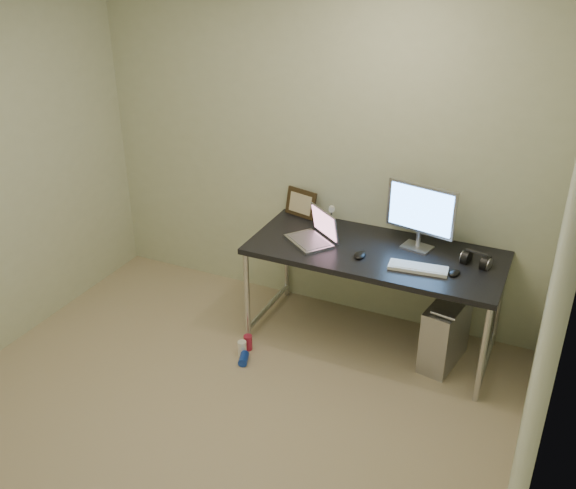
{
  "coord_description": "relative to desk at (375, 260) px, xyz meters",
  "views": [
    {
      "loc": [
        1.72,
        -2.42,
        2.77
      ],
      "look_at": [
        0.13,
        1.02,
        0.85
      ],
      "focal_mm": 40.0,
      "sensor_mm": 36.0,
      "label": 1
    }
  ],
  "objects": [
    {
      "name": "can_red",
      "position": [
        -0.76,
        -0.47,
        -0.62
      ],
      "size": [
        0.08,
        0.08,
        0.11
      ],
      "primitive_type": "cylinder",
      "rotation": [
        0.0,
        0.0,
        -0.34
      ],
      "color": "#AF203F",
      "rests_on": "ground"
    },
    {
      "name": "headphones",
      "position": [
        0.66,
        0.08,
        0.1
      ],
      "size": [
        0.2,
        0.12,
        0.12
      ],
      "rotation": [
        0.0,
        0.0,
        -0.24
      ],
      "color": "black",
      "rests_on": "desk"
    },
    {
      "name": "floor",
      "position": [
        -0.63,
        -1.37,
        -0.68
      ],
      "size": [
        3.5,
        3.5,
        0.0
      ],
      "primitive_type": "plane",
      "color": "tan",
      "rests_on": "ground"
    },
    {
      "name": "laptop",
      "position": [
        -0.44,
        -0.04,
        0.12
      ],
      "size": [
        0.42,
        0.41,
        0.22
      ],
      "rotation": [
        0.0,
        0.0,
        -0.65
      ],
      "color": "#AFAEB6",
      "rests_on": "desk"
    },
    {
      "name": "monitor",
      "position": [
        0.25,
        0.16,
        0.34
      ],
      "size": [
        0.49,
        0.18,
        0.46
      ],
      "rotation": [
        0.0,
        0.0,
        -0.21
      ],
      "color": "#AFAEB6",
      "rests_on": "desk"
    },
    {
      "name": "keyboard",
      "position": [
        0.33,
        -0.14,
        0.08
      ],
      "size": [
        0.39,
        0.16,
        0.02
      ],
      "primitive_type": "cube",
      "rotation": [
        0.0,
        0.0,
        0.11
      ],
      "color": "white",
      "rests_on": "desk"
    },
    {
      "name": "mouse_left",
      "position": [
        -0.07,
        -0.13,
        0.09
      ],
      "size": [
        0.08,
        0.12,
        0.04
      ],
      "primitive_type": "ellipsoid",
      "rotation": [
        0.0,
        0.0,
        0.02
      ],
      "color": "black",
      "rests_on": "desk"
    },
    {
      "name": "webcam",
      "position": [
        -0.44,
        0.29,
        0.17
      ],
      "size": [
        0.05,
        0.05,
        0.13
      ],
      "rotation": [
        0.0,
        0.0,
        0.32
      ],
      "color": "silver",
      "rests_on": "desk"
    },
    {
      "name": "desk",
      "position": [
        0.0,
        0.0,
        0.0
      ],
      "size": [
        1.74,
        0.76,
        0.75
      ],
      "color": "black",
      "rests_on": "ground"
    },
    {
      "name": "wall_back",
      "position": [
        -0.63,
        0.38,
        0.57
      ],
      "size": [
        3.5,
        0.02,
        2.5
      ],
      "primitive_type": "cube",
      "color": "beige",
      "rests_on": "ground"
    },
    {
      "name": "cable_a",
      "position": [
        0.49,
        0.33,
        -0.28
      ],
      "size": [
        0.01,
        0.16,
        0.69
      ],
      "primitive_type": "cylinder",
      "rotation": [
        0.21,
        0.0,
        0.0
      ],
      "color": "black",
      "rests_on": "ground"
    },
    {
      "name": "mouse_right",
      "position": [
        0.56,
        -0.11,
        0.09
      ],
      "size": [
        0.08,
        0.11,
        0.04
      ],
      "primitive_type": "ellipsoid",
      "rotation": [
        0.0,
        0.0,
        -0.16
      ],
      "color": "black",
      "rests_on": "desk"
    },
    {
      "name": "can_white",
      "position": [
        -0.77,
        -0.55,
        -0.62
      ],
      "size": [
        0.08,
        0.08,
        0.11
      ],
      "primitive_type": "cylinder",
      "rotation": [
        0.0,
        0.0,
        -0.34
      ],
      "color": "white",
      "rests_on": "ground"
    },
    {
      "name": "can_blue",
      "position": [
        -0.72,
        -0.62,
        -0.65
      ],
      "size": [
        0.1,
        0.13,
        0.06
      ],
      "primitive_type": "cylinder",
      "rotation": [
        1.57,
        0.0,
        0.33
      ],
      "color": "#1539B3",
      "rests_on": "ground"
    },
    {
      "name": "picture_frame",
      "position": [
        -0.7,
        0.32,
        0.18
      ],
      "size": [
        0.27,
        0.14,
        0.21
      ],
      "primitive_type": "cube",
      "rotation": [
        -0.21,
        0.0,
        -0.25
      ],
      "color": "black",
      "rests_on": "desk"
    },
    {
      "name": "wall_right",
      "position": [
        1.12,
        -1.37,
        0.57
      ],
      "size": [
        0.02,
        3.5,
        2.5
      ],
      "primitive_type": "cube",
      "color": "beige",
      "rests_on": "ground"
    },
    {
      "name": "tower_computer",
      "position": [
        0.54,
        -0.02,
        -0.44
      ],
      "size": [
        0.27,
        0.48,
        0.5
      ],
      "rotation": [
        0.0,
        0.0,
        -0.17
      ],
      "color": "silver",
      "rests_on": "ground"
    },
    {
      "name": "cable_b",
      "position": [
        0.58,
        0.31,
        -0.3
      ],
      "size": [
        0.02,
        0.11,
        0.71
      ],
      "primitive_type": "cylinder",
      "rotation": [
        0.14,
        0.0,
        0.09
      ],
      "color": "black",
      "rests_on": "ground"
    }
  ]
}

